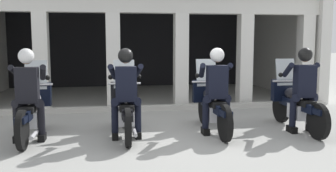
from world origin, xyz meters
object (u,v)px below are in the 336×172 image
(motorcycle_center_left, at_px, (126,108))
(motorcycle_far_right, at_px, (295,103))
(motorcycle_center_right, at_px, (212,105))
(police_officer_far_right, at_px, (304,83))
(motorcycle_far_left, at_px, (32,109))
(police_officer_far_left, at_px, (28,87))
(police_officer_center_right, at_px, (216,83))
(police_officer_center_left, at_px, (126,86))

(motorcycle_center_left, height_order, motorcycle_far_right, same)
(motorcycle_center_right, xyz_separation_m, police_officer_far_right, (1.64, -0.40, 0.44))
(motorcycle_far_left, bearing_deg, police_officer_far_right, -0.22)
(motorcycle_far_left, height_order, motorcycle_center_right, same)
(police_officer_far_left, xyz_separation_m, police_officer_center_right, (3.28, -0.03, 0.00))
(motorcycle_far_right, bearing_deg, police_officer_far_left, -168.53)
(police_officer_far_left, distance_m, motorcycle_center_right, 3.32)
(police_officer_center_left, bearing_deg, motorcycle_center_left, 97.90)
(motorcycle_far_left, relative_size, police_officer_far_right, 1.29)
(motorcycle_far_left, height_order, motorcycle_center_left, same)
(police_officer_center_right, distance_m, police_officer_far_right, 1.65)
(police_officer_far_left, bearing_deg, motorcycle_center_left, 11.66)
(motorcycle_far_right, xyz_separation_m, police_officer_far_right, (-0.00, -0.28, 0.44))
(motorcycle_center_left, distance_m, police_officer_far_right, 3.33)
(motorcycle_center_right, bearing_deg, motorcycle_far_right, 4.65)
(motorcycle_far_left, xyz_separation_m, motorcycle_center_right, (3.28, -0.03, 0.00))
(motorcycle_far_right, relative_size, police_officer_far_right, 1.29)
(motorcycle_far_left, xyz_separation_m, police_officer_far_right, (4.92, -0.43, 0.44))
(motorcycle_center_right, bearing_deg, motorcycle_far_left, -171.63)
(police_officer_far_left, xyz_separation_m, police_officer_center_left, (1.64, -0.08, 0.00))
(police_officer_center_left, distance_m, motorcycle_far_right, 3.32)
(motorcycle_far_left, xyz_separation_m, police_officer_center_right, (3.28, -0.31, 0.44))
(police_officer_center_right, bearing_deg, motorcycle_center_left, -178.98)
(motorcycle_far_right, bearing_deg, police_officer_center_right, -164.44)
(motorcycle_center_left, xyz_separation_m, police_officer_far_right, (3.28, -0.34, 0.44))
(police_officer_center_right, xyz_separation_m, police_officer_far_right, (1.64, -0.12, 0.00))
(motorcycle_far_left, bearing_deg, police_officer_center_right, -0.63)
(motorcycle_far_left, xyz_separation_m, police_officer_far_left, (-0.00, -0.28, 0.44))
(police_officer_center_right, bearing_deg, motorcycle_far_left, -176.57)
(police_officer_far_left, height_order, motorcycle_far_right, police_officer_far_left)
(motorcycle_center_right, distance_m, motorcycle_far_right, 1.65)
(police_officer_far_right, bearing_deg, motorcycle_center_left, -176.12)
(motorcycle_far_left, bearing_deg, motorcycle_center_right, 4.31)
(police_officer_center_left, bearing_deg, motorcycle_center_right, 19.94)
(motorcycle_far_left, relative_size, police_officer_far_left, 1.29)
(police_officer_far_right, bearing_deg, motorcycle_center_right, 176.05)
(police_officer_far_left, xyz_separation_m, police_officer_far_right, (4.92, -0.15, 0.00))
(motorcycle_center_left, relative_size, motorcycle_center_right, 1.00)
(motorcycle_center_right, relative_size, motorcycle_far_right, 1.00)
(police_officer_center_right, bearing_deg, motorcycle_far_right, 14.51)
(motorcycle_far_right, bearing_deg, motorcycle_center_left, -171.19)
(motorcycle_center_right, bearing_deg, police_officer_far_right, -5.00)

